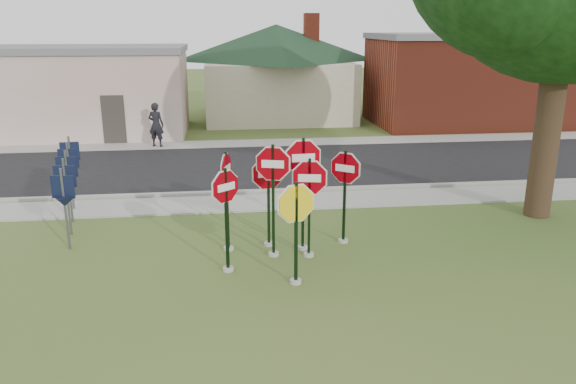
{
  "coord_description": "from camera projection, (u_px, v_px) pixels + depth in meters",
  "views": [
    {
      "loc": [
        -1.31,
        -10.58,
        5.17
      ],
      "look_at": [
        0.23,
        2.0,
        1.39
      ],
      "focal_mm": 35.0,
      "sensor_mm": 36.0,
      "label": 1
    }
  ],
  "objects": [
    {
      "name": "building_brick",
      "position": [
        469.0,
        79.0,
        29.99
      ],
      "size": [
        10.2,
        6.2,
        4.75
      ],
      "color": "maroon",
      "rests_on": "ground"
    },
    {
      "name": "building_stucco",
      "position": [
        59.0,
        90.0,
        27.15
      ],
      "size": [
        12.2,
        6.2,
        4.2
      ],
      "color": "beige",
      "rests_on": "ground"
    },
    {
      "name": "bg_tree_right",
      "position": [
        568.0,
        18.0,
        37.38
      ],
      "size": [
        5.6,
        5.6,
        8.4
      ],
      "color": "#2F2115",
      "rests_on": "ground"
    },
    {
      "name": "ground",
      "position": [
        289.0,
        283.0,
        11.69
      ],
      "size": [
        120.0,
        120.0,
        0.0
      ],
      "primitive_type": "plane",
      "color": "#385921",
      "rests_on": "ground"
    },
    {
      "name": "stop_sign_center",
      "position": [
        273.0,
        184.0,
        12.6
      ],
      "size": [
        1.06,
        0.31,
        2.75
      ],
      "color": "#A4A299",
      "rests_on": "ground"
    },
    {
      "name": "pedestrian",
      "position": [
        156.0,
        125.0,
        24.29
      ],
      "size": [
        0.81,
        0.67,
        1.92
      ],
      "primitive_type": "imported",
      "rotation": [
        0.0,
        0.0,
        2.78
      ],
      "color": "black",
      "rests_on": "sidewalk_far"
    },
    {
      "name": "sidewalk_far",
      "position": [
        250.0,
        144.0,
        25.28
      ],
      "size": [
        60.0,
        1.6,
        0.06
      ],
      "primitive_type": "cube",
      "color": "gray",
      "rests_on": "ground"
    },
    {
      "name": "stop_sign_back_left",
      "position": [
        268.0,
        188.0,
        13.29
      ],
      "size": [
        1.09,
        0.26,
        2.38
      ],
      "color": "#A4A299",
      "rests_on": "ground"
    },
    {
      "name": "stop_sign_yellow",
      "position": [
        296.0,
        220.0,
        11.3
      ],
      "size": [
        1.07,
        0.35,
        2.3
      ],
      "color": "#A4A299",
      "rests_on": "ground"
    },
    {
      "name": "stop_sign_far_left",
      "position": [
        227.0,
        189.0,
        12.98
      ],
      "size": [
        0.32,
        0.94,
        2.51
      ],
      "color": "#A4A299",
      "rests_on": "ground"
    },
    {
      "name": "stop_sign_back_right",
      "position": [
        303.0,
        176.0,
        12.95
      ],
      "size": [
        1.16,
        0.24,
        2.84
      ],
      "color": "#A4A299",
      "rests_on": "ground"
    },
    {
      "name": "curb",
      "position": [
        264.0,
        192.0,
        17.85
      ],
      "size": [
        60.0,
        0.2,
        0.14
      ],
      "primitive_type": "cube",
      "color": "gray",
      "rests_on": "ground"
    },
    {
      "name": "sidewalk_near",
      "position": [
        266.0,
        202.0,
        16.91
      ],
      "size": [
        60.0,
        1.6,
        0.06
      ],
      "primitive_type": "cube",
      "color": "gray",
      "rests_on": "ground"
    },
    {
      "name": "stop_sign_right",
      "position": [
        309.0,
        194.0,
        12.64
      ],
      "size": [
        1.1,
        0.24,
        2.45
      ],
      "color": "#A4A299",
      "rests_on": "ground"
    },
    {
      "name": "stop_sign_left",
      "position": [
        226.0,
        207.0,
        11.87
      ],
      "size": [
        0.78,
        0.64,
        2.41
      ],
      "color": "#A4A299",
      "rests_on": "ground"
    },
    {
      "name": "road",
      "position": [
        256.0,
        167.0,
        21.2
      ],
      "size": [
        60.0,
        7.0,
        0.04
      ],
      "primitive_type": "cube",
      "color": "black",
      "rests_on": "ground"
    },
    {
      "name": "stop_sign_far_right",
      "position": [
        345.0,
        184.0,
        13.48
      ],
      "size": [
        0.86,
        0.65,
        2.42
      ],
      "color": "#A4A299",
      "rests_on": "ground"
    },
    {
      "name": "route_sign_row",
      "position": [
        68.0,
        179.0,
        14.99
      ],
      "size": [
        1.43,
        4.63,
        2.0
      ],
      "color": "#59595E",
      "rests_on": "ground"
    },
    {
      "name": "building_house",
      "position": [
        276.0,
        53.0,
        31.8
      ],
      "size": [
        11.6,
        11.6,
        6.2
      ],
      "color": "beige",
      "rests_on": "ground"
    }
  ]
}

